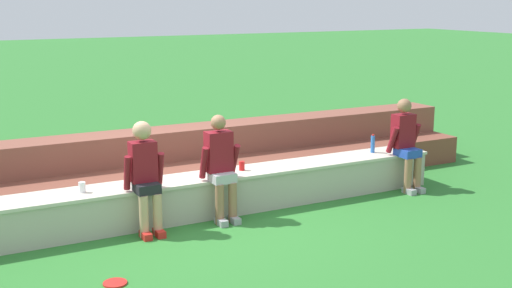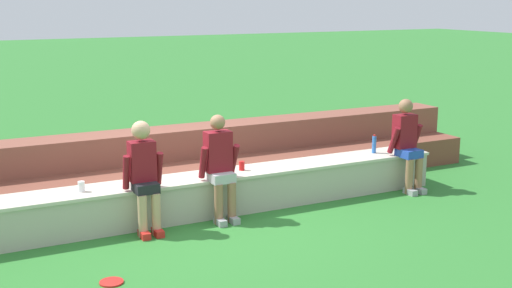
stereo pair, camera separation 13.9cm
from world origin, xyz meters
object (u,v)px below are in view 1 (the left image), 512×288
at_px(water_bottle_near_left, 373,144).
at_px(plastic_cup_right_end, 82,187).
at_px(person_center, 406,142).
at_px(frisbee, 115,283).
at_px(person_far_left, 145,174).
at_px(plastic_cup_middle, 242,166).
at_px(person_left_of_center, 221,165).

xyz_separation_m(water_bottle_near_left, plastic_cup_right_end, (-4.34, -0.06, -0.07)).
height_order(person_center, frisbee, person_center).
xyz_separation_m(water_bottle_near_left, frisbee, (-4.42, -1.64, -0.64)).
bearing_deg(person_far_left, plastic_cup_middle, 13.03).
relative_size(water_bottle_near_left, frisbee, 1.16).
bearing_deg(person_far_left, person_left_of_center, 0.49).
distance_m(person_center, plastic_cup_right_end, 4.67).
bearing_deg(person_center, plastic_cup_middle, 172.31).
relative_size(person_left_of_center, plastic_cup_right_end, 10.72).
height_order(person_far_left, person_center, person_far_left).
bearing_deg(person_far_left, frisbee, -121.15).
bearing_deg(water_bottle_near_left, person_left_of_center, -172.42).
bearing_deg(plastic_cup_middle, person_left_of_center, -144.52).
bearing_deg(person_far_left, plastic_cup_right_end, 156.43).
relative_size(water_bottle_near_left, plastic_cup_right_end, 2.20).
xyz_separation_m(person_center, plastic_cup_middle, (-2.52, 0.34, -0.14)).
height_order(person_center, plastic_cup_middle, person_center).
bearing_deg(water_bottle_near_left, frisbee, -159.67).
relative_size(person_far_left, plastic_cup_middle, 11.04).
bearing_deg(frisbee, plastic_cup_middle, 35.92).
bearing_deg(person_center, frisbee, -164.97).
xyz_separation_m(person_left_of_center, frisbee, (-1.77, -1.29, -0.71)).
height_order(person_left_of_center, frisbee, person_left_of_center).
bearing_deg(plastic_cup_middle, water_bottle_near_left, 0.65).
height_order(person_center, water_bottle_near_left, person_center).
xyz_separation_m(person_far_left, person_left_of_center, (1.00, 0.01, -0.02)).
height_order(plastic_cup_right_end, frisbee, plastic_cup_right_end).
height_order(plastic_cup_middle, frisbee, plastic_cup_middle).
height_order(person_left_of_center, plastic_cup_middle, person_left_of_center).
distance_m(plastic_cup_right_end, plastic_cup_middle, 2.14).
bearing_deg(frisbee, person_left_of_center, 36.03).
bearing_deg(plastic_cup_middle, plastic_cup_right_end, -178.96).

